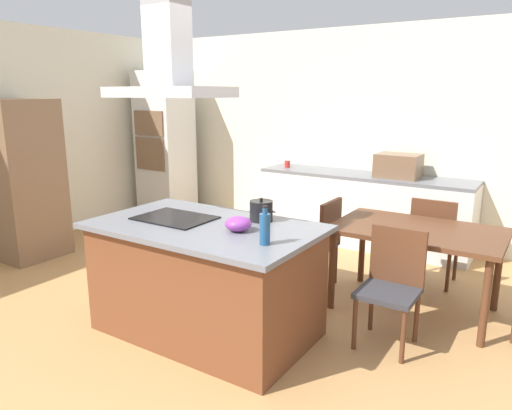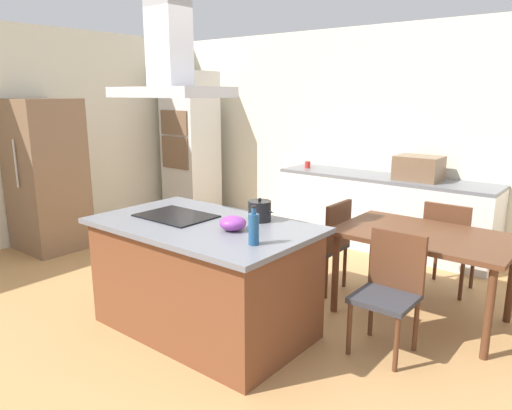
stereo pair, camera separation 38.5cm
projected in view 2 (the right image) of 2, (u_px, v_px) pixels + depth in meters
ground at (305, 275)px, 5.05m from camera, size 16.00×16.00×0.00m
wall_back at (383, 136)px, 6.07m from camera, size 7.20×0.10×2.70m
wall_left at (73, 133)px, 6.46m from camera, size 0.10×8.80×2.70m
kitchen_island at (204, 277)px, 3.81m from camera, size 1.76×1.06×0.90m
cooktop at (176, 216)px, 3.89m from camera, size 0.60×0.44×0.01m
tea_kettle at (260, 211)px, 3.74m from camera, size 0.23×0.18×0.19m
olive_oil_bottle at (254, 228)px, 3.15m from camera, size 0.07×0.07×0.26m
mixing_bowl at (233, 223)px, 3.49m from camera, size 0.20×0.20×0.11m
back_counter at (381, 212)px, 5.87m from camera, size 2.65×0.62×0.90m
countertop_microwave at (419, 168)px, 5.48m from camera, size 0.50×0.38×0.28m
coffee_mug_red at (308, 165)px, 6.38m from camera, size 0.08×0.08×0.09m
wall_oven_stack at (191, 144)px, 7.43m from camera, size 0.70×0.66×2.20m
refrigerator at (46, 175)px, 5.76m from camera, size 0.80×0.73×1.82m
dining_table at (424, 243)px, 3.97m from camera, size 1.40×0.90×0.75m
chair_at_left_end at (328, 240)px, 4.57m from camera, size 0.42×0.42×0.89m
chair_facing_island at (390, 285)px, 3.51m from camera, size 0.42×0.42×0.89m
chair_facing_back_wall at (448, 242)px, 4.51m from camera, size 0.42×0.42×0.89m
range_hood at (170, 63)px, 3.61m from camera, size 0.90×0.55×0.78m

